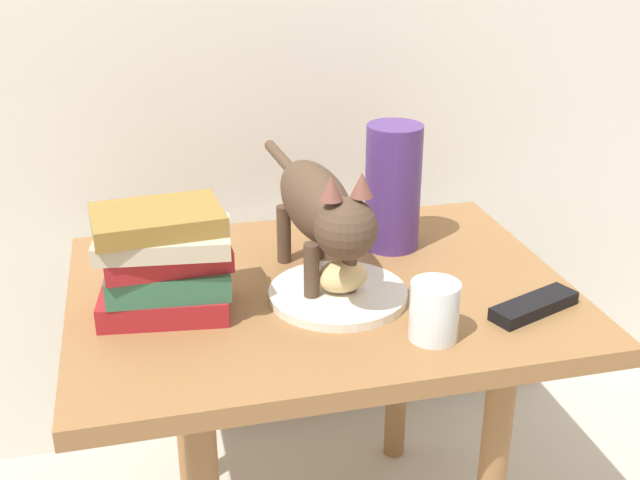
{
  "coord_description": "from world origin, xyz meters",
  "views": [
    {
      "loc": [
        -0.27,
        -1.09,
        1.12
      ],
      "look_at": [
        0.0,
        0.0,
        0.62
      ],
      "focal_mm": 44.38,
      "sensor_mm": 36.0,
      "label": 1
    }
  ],
  "objects_px": {
    "book_stack": "(165,262)",
    "candle_jar": "(434,314)",
    "tv_remote": "(534,306)",
    "bread_roll": "(342,276)",
    "cat": "(320,208)",
    "side_table": "(320,327)",
    "plate": "(338,294)",
    "green_vase": "(393,187)"
  },
  "relations": [
    {
      "from": "bread_roll",
      "to": "cat",
      "type": "height_order",
      "value": "cat"
    },
    {
      "from": "bread_roll",
      "to": "book_stack",
      "type": "relative_size",
      "value": 0.39
    },
    {
      "from": "candle_jar",
      "to": "book_stack",
      "type": "bearing_deg",
      "value": 155.38
    },
    {
      "from": "side_table",
      "to": "bread_roll",
      "type": "height_order",
      "value": "bread_roll"
    },
    {
      "from": "cat",
      "to": "tv_remote",
      "type": "distance_m",
      "value": 0.35
    },
    {
      "from": "green_vase",
      "to": "bread_roll",
      "type": "bearing_deg",
      "value": -128.29
    },
    {
      "from": "plate",
      "to": "candle_jar",
      "type": "height_order",
      "value": "candle_jar"
    },
    {
      "from": "book_stack",
      "to": "green_vase",
      "type": "xyz_separation_m",
      "value": [
        0.4,
        0.15,
        0.03
      ]
    },
    {
      "from": "side_table",
      "to": "plate",
      "type": "relative_size",
      "value": 3.65
    },
    {
      "from": "side_table",
      "to": "tv_remote",
      "type": "relative_size",
      "value": 5.23
    },
    {
      "from": "tv_remote",
      "to": "plate",
      "type": "bearing_deg",
      "value": 136.72
    },
    {
      "from": "side_table",
      "to": "green_vase",
      "type": "xyz_separation_m",
      "value": [
        0.16,
        0.12,
        0.19
      ]
    },
    {
      "from": "plate",
      "to": "bread_roll",
      "type": "relative_size",
      "value": 2.69
    },
    {
      "from": "bread_roll",
      "to": "green_vase",
      "type": "bearing_deg",
      "value": 51.71
    },
    {
      "from": "plate",
      "to": "side_table",
      "type": "bearing_deg",
      "value": 109.69
    },
    {
      "from": "cat",
      "to": "book_stack",
      "type": "xyz_separation_m",
      "value": [
        -0.24,
        -0.03,
        -0.05
      ]
    },
    {
      "from": "book_stack",
      "to": "candle_jar",
      "type": "height_order",
      "value": "book_stack"
    },
    {
      "from": "bread_roll",
      "to": "candle_jar",
      "type": "distance_m",
      "value": 0.17
    },
    {
      "from": "cat",
      "to": "green_vase",
      "type": "relative_size",
      "value": 2.17
    },
    {
      "from": "side_table",
      "to": "candle_jar",
      "type": "relative_size",
      "value": 9.23
    },
    {
      "from": "cat",
      "to": "green_vase",
      "type": "distance_m",
      "value": 0.2
    },
    {
      "from": "plate",
      "to": "book_stack",
      "type": "distance_m",
      "value": 0.27
    },
    {
      "from": "plate",
      "to": "candle_jar",
      "type": "xyz_separation_m",
      "value": [
        0.1,
        -0.15,
        0.03
      ]
    },
    {
      "from": "plate",
      "to": "green_vase",
      "type": "relative_size",
      "value": 0.97
    },
    {
      "from": "side_table",
      "to": "cat",
      "type": "relative_size",
      "value": 1.64
    },
    {
      "from": "book_stack",
      "to": "tv_remote",
      "type": "height_order",
      "value": "book_stack"
    },
    {
      "from": "side_table",
      "to": "green_vase",
      "type": "relative_size",
      "value": 3.55
    },
    {
      "from": "book_stack",
      "to": "candle_jar",
      "type": "bearing_deg",
      "value": -24.62
    },
    {
      "from": "bread_roll",
      "to": "book_stack",
      "type": "height_order",
      "value": "book_stack"
    },
    {
      "from": "side_table",
      "to": "plate",
      "type": "xyz_separation_m",
      "value": [
        0.02,
        -0.05,
        0.08
      ]
    },
    {
      "from": "bread_roll",
      "to": "green_vase",
      "type": "distance_m",
      "value": 0.23
    },
    {
      "from": "side_table",
      "to": "green_vase",
      "type": "bearing_deg",
      "value": 37.66
    },
    {
      "from": "cat",
      "to": "candle_jar",
      "type": "distance_m",
      "value": 0.25
    },
    {
      "from": "book_stack",
      "to": "plate",
      "type": "bearing_deg",
      "value": -3.93
    },
    {
      "from": "tv_remote",
      "to": "bread_roll",
      "type": "bearing_deg",
      "value": 136.93
    },
    {
      "from": "cat",
      "to": "green_vase",
      "type": "bearing_deg",
      "value": 37.3
    },
    {
      "from": "bread_roll",
      "to": "cat",
      "type": "relative_size",
      "value": 0.17
    },
    {
      "from": "candle_jar",
      "to": "tv_remote",
      "type": "height_order",
      "value": "candle_jar"
    },
    {
      "from": "bread_roll",
      "to": "cat",
      "type": "xyz_separation_m",
      "value": [
        -0.02,
        0.05,
        0.09
      ]
    },
    {
      "from": "plate",
      "to": "bread_roll",
      "type": "height_order",
      "value": "bread_roll"
    },
    {
      "from": "green_vase",
      "to": "book_stack",
      "type": "bearing_deg",
      "value": -159.12
    },
    {
      "from": "side_table",
      "to": "bread_roll",
      "type": "bearing_deg",
      "value": -66.04
    }
  ]
}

